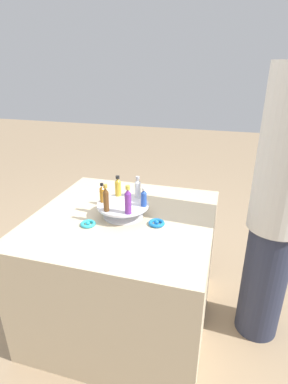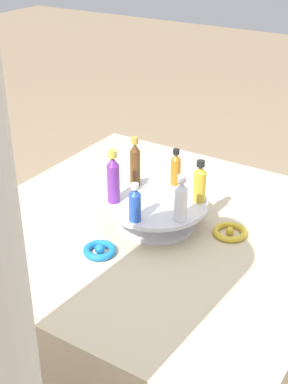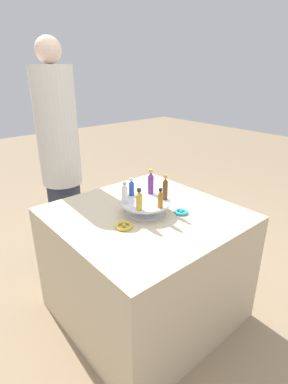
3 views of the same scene
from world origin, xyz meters
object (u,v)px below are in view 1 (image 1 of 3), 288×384
object	(u,v)px
bottle_purple	(128,201)
bottle_blue	(144,198)
display_stand	(123,209)
ribbon_bow_gold	(125,199)
bottle_brown	(106,199)
person_figure	(279,203)
bottle_clear	(138,188)
bottle_gold	(118,187)
bottle_amber	(102,193)
ribbon_bow_teal	(88,224)
ribbon_bow_blue	(157,223)

from	to	relation	value
bottle_purple	bottle_blue	distance (m)	0.12
display_stand	bottle_purple	xyz separation A→B (m)	(-0.10, -0.06, 0.10)
display_stand	ribbon_bow_gold	world-z (taller)	display_stand
bottle_brown	person_figure	world-z (taller)	person_figure
display_stand	bottle_brown	size ratio (longest dim) A/B	1.93
bottle_clear	person_figure	bearing A→B (deg)	-88.83
bottle_brown	ribbon_bow_gold	distance (m)	0.33
display_stand	bottle_purple	size ratio (longest dim) A/B	1.87
bottle_gold	bottle_blue	bearing A→B (deg)	-116.93
bottle_amber	ribbon_bow_teal	distance (m)	0.18
ribbon_bow_teal	person_figure	size ratio (longest dim) A/B	0.05
bottle_blue	bottle_gold	world-z (taller)	bottle_gold
bottle_amber	person_figure	xyz separation A→B (m)	(0.12, -0.90, 0.01)
bottle_brown	ribbon_bow_teal	world-z (taller)	bottle_brown
ribbon_bow_blue	bottle_amber	bearing A→B (deg)	82.65
bottle_amber	ribbon_bow_gold	distance (m)	0.24
bottle_gold	person_figure	world-z (taller)	person_figure
bottle_blue	person_figure	xyz separation A→B (m)	(0.11, -0.67, 0.01)
bottle_amber	ribbon_bow_blue	xyz separation A→B (m)	(-0.04, -0.31, -0.11)
display_stand	bottle_amber	size ratio (longest dim) A/B	2.59
bottle_clear	bottle_amber	bearing A→B (deg)	123.07
bottle_purple	ribbon_bow_teal	world-z (taller)	bottle_purple
bottle_brown	bottle_purple	bearing A→B (deg)	-86.93
display_stand	bottle_blue	distance (m)	0.14
bottle_clear	bottle_amber	size ratio (longest dim) A/B	1.15
bottle_amber	person_figure	world-z (taller)	person_figure
display_stand	person_figure	size ratio (longest dim) A/B	0.17
bottle_blue	person_figure	bearing A→B (deg)	-80.59
bottle_blue	ribbon_bow_blue	world-z (taller)	bottle_blue
display_stand	bottle_clear	distance (m)	0.14
bottle_amber	ribbon_bow_blue	size ratio (longest dim) A/B	1.28
bottle_amber	ribbon_bow_gold	size ratio (longest dim) A/B	1.18
display_stand	ribbon_bow_blue	bearing A→B (deg)	-103.19
bottle_clear	ribbon_bow_teal	size ratio (longest dim) A/B	1.61
bottle_blue	person_figure	size ratio (longest dim) A/B	0.06
bottle_blue	bottle_clear	bearing A→B (deg)	33.07
display_stand	ribbon_bow_teal	bearing A→B (deg)	136.81
ribbon_bow_teal	person_figure	xyz separation A→B (m)	(0.27, -0.93, 0.12)
bottle_clear	ribbon_bow_blue	world-z (taller)	bottle_clear
bottle_amber	person_figure	bearing A→B (deg)	-82.19
ribbon_bow_blue	person_figure	distance (m)	0.62
bottle_purple	bottle_amber	bearing A→B (deg)	63.07
display_stand	bottle_amber	bearing A→B (deg)	93.07
ribbon_bow_gold	bottle_blue	bearing A→B (deg)	-137.44
bottle_brown	ribbon_bow_blue	distance (m)	0.29
bottle_clear	bottle_brown	xyz separation A→B (m)	(-0.21, 0.10, 0.01)
bottle_purple	bottle_gold	xyz separation A→B (m)	(0.19, 0.13, -0.01)
display_stand	person_figure	bearing A→B (deg)	-81.51
bottle_blue	ribbon_bow_teal	world-z (taller)	bottle_blue
bottle_brown	display_stand	bearing A→B (deg)	-26.93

